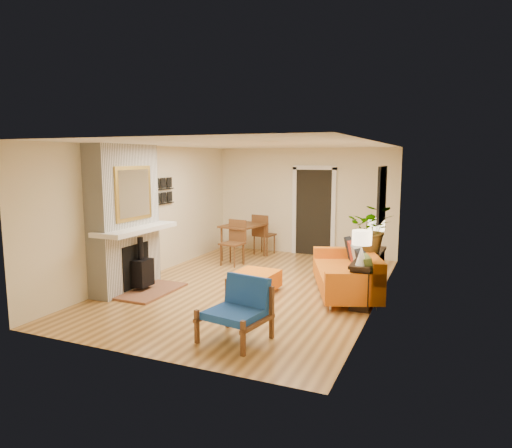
% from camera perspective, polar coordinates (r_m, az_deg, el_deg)
% --- Properties ---
extents(room_shell, '(6.50, 6.50, 6.50)m').
position_cam_1_polar(room_shell, '(10.52, 8.25, 2.06)').
color(room_shell, tan).
rests_on(room_shell, ground).
extents(fireplace, '(1.09, 1.68, 2.60)m').
position_cam_1_polar(fireplace, '(8.42, -15.93, 0.29)').
color(fireplace, white).
rests_on(fireplace, ground).
extents(sofa, '(1.63, 2.35, 0.85)m').
position_cam_1_polar(sofa, '(8.21, 11.63, -5.92)').
color(sofa, silver).
rests_on(sofa, ground).
extents(ottoman, '(0.76, 0.76, 0.36)m').
position_cam_1_polar(ottoman, '(8.18, 0.01, -7.00)').
color(ottoman, silver).
rests_on(ottoman, ground).
extents(blue_chair, '(0.89, 0.88, 0.81)m').
position_cam_1_polar(blue_chair, '(6.08, -2.08, -10.21)').
color(blue_chair, brown).
rests_on(blue_chair, ground).
extents(dining_table, '(0.97, 1.89, 1.00)m').
position_cam_1_polar(dining_table, '(10.67, -1.23, -0.95)').
color(dining_table, brown).
rests_on(dining_table, ground).
extents(console_table, '(0.34, 1.85, 0.72)m').
position_cam_1_polar(console_table, '(8.01, 13.92, -4.86)').
color(console_table, black).
rests_on(console_table, ground).
extents(lamp_near, '(0.30, 0.30, 0.54)m').
position_cam_1_polar(lamp_near, '(7.17, 13.08, -2.39)').
color(lamp_near, white).
rests_on(lamp_near, console_table).
extents(lamp_far, '(0.30, 0.30, 0.54)m').
position_cam_1_polar(lamp_far, '(8.60, 14.78, -0.70)').
color(lamp_far, white).
rests_on(lamp_far, console_table).
extents(houseplant, '(0.81, 0.72, 0.85)m').
position_cam_1_polar(houseplant, '(8.12, 14.25, -0.58)').
color(houseplant, '#1E5919').
rests_on(houseplant, console_table).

